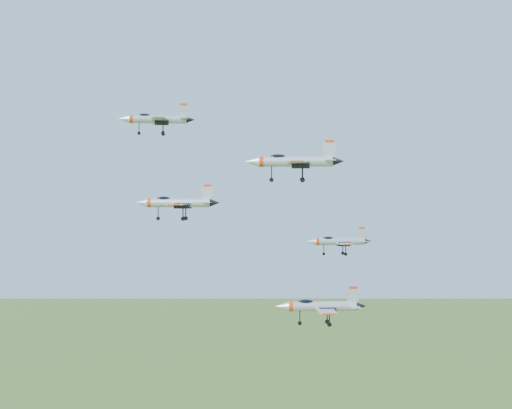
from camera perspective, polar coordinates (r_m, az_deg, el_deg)
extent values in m
cylinder|color=#B3B8C1|center=(120.14, -7.85, 6.77)|extent=(9.37, 1.50, 1.35)
cone|color=#B3B8C1|center=(120.37, -10.54, 6.75)|extent=(1.89, 1.38, 1.35)
cone|color=black|center=(120.16, -5.25, 6.77)|extent=(1.47, 1.17, 1.15)
ellipsoid|color=black|center=(120.26, -8.94, 7.00)|extent=(2.30, 1.01, 0.86)
cube|color=#B3B8C1|center=(117.22, -7.77, 6.80)|extent=(2.46, 4.61, 0.15)
cube|color=#B3B8C1|center=(122.99, -7.72, 6.49)|extent=(2.46, 4.61, 0.15)
cube|color=#B3B8C1|center=(120.30, -5.80, 7.43)|extent=(1.56, 0.15, 2.18)
cube|color=red|center=(120.44, -5.80, 7.97)|extent=(1.14, 0.16, 0.36)
cylinder|color=#B3B8C1|center=(110.48, -6.19, 0.14)|extent=(9.82, 3.43, 1.41)
cone|color=#B3B8C1|center=(111.71, -9.14, 0.14)|extent=(2.20, 1.79, 1.41)
cone|color=black|center=(109.58, -3.30, 0.14)|extent=(1.73, 1.49, 1.20)
ellipsoid|color=black|center=(110.94, -7.40, 0.42)|extent=(2.54, 1.49, 0.89)
cube|color=#B3B8C1|center=(107.46, -6.38, -0.01)|extent=(3.44, 5.18, 0.15)
cube|color=#B3B8C1|center=(113.42, -5.80, 0.01)|extent=(3.44, 5.18, 0.15)
cube|color=#B3B8C1|center=(109.75, -3.91, 0.90)|extent=(1.62, 0.47, 2.27)
cube|color=red|center=(109.77, -3.92, 1.53)|extent=(1.20, 0.40, 0.38)
cylinder|color=#B3B8C1|center=(92.56, 3.21, 3.46)|extent=(9.60, 3.38, 1.38)
cone|color=#B3B8C1|center=(92.88, -0.32, 3.45)|extent=(2.15, 1.75, 1.38)
cone|color=black|center=(92.58, 6.62, 3.46)|extent=(1.70, 1.46, 1.17)
ellipsoid|color=black|center=(92.68, 1.77, 3.78)|extent=(2.49, 1.46, 0.87)
cube|color=#B3B8C1|center=(89.58, 3.30, 3.40)|extent=(3.37, 5.07, 0.15)
cube|color=#B3B8C1|center=(95.50, 3.38, 3.21)|extent=(3.37, 5.07, 0.15)
cube|color=#B3B8C1|center=(92.64, 5.90, 4.34)|extent=(1.58, 0.46, 2.22)
cube|color=red|center=(92.73, 5.90, 5.06)|extent=(1.17, 0.39, 0.37)
cylinder|color=#B3B8C1|center=(119.63, 6.73, -2.95)|extent=(8.25, 1.33, 1.19)
cone|color=#B3B8C1|center=(118.58, 4.41, -2.98)|extent=(1.67, 1.22, 1.19)
cone|color=black|center=(120.82, 8.93, -2.92)|extent=(1.30, 1.03, 1.01)
ellipsoid|color=black|center=(119.16, 5.79, -2.75)|extent=(2.03, 0.89, 0.75)
cube|color=#B3B8C1|center=(117.21, 7.11, -3.13)|extent=(2.17, 4.06, 0.13)
cube|color=#B3B8C1|center=(122.17, 6.53, -2.99)|extent=(2.17, 4.06, 0.13)
cube|color=#B3B8C1|center=(120.49, 8.46, -2.34)|extent=(1.37, 0.13, 1.92)
cube|color=red|center=(120.45, 8.47, -1.86)|extent=(1.01, 0.14, 0.32)
cylinder|color=#B3B8C1|center=(98.28, 5.32, -8.10)|extent=(9.31, 2.26, 1.33)
cone|color=#B3B8C1|center=(97.75, 2.07, -8.15)|extent=(1.97, 1.51, 1.33)
cone|color=black|center=(99.08, 8.41, -8.04)|extent=(1.54, 1.27, 1.13)
ellipsoid|color=black|center=(97.95, 4.00, -7.83)|extent=(2.34, 1.18, 0.85)
cube|color=#B3B8C1|center=(95.53, 5.67, -8.50)|extent=(2.80, 4.72, 0.14)
cube|color=#B3B8C1|center=(101.16, 5.23, -8.01)|extent=(2.80, 4.72, 0.14)
cube|color=#B3B8C1|center=(98.69, 7.76, -7.26)|extent=(1.54, 0.28, 2.15)
cube|color=red|center=(98.55, 7.76, -6.61)|extent=(1.14, 0.26, 0.36)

